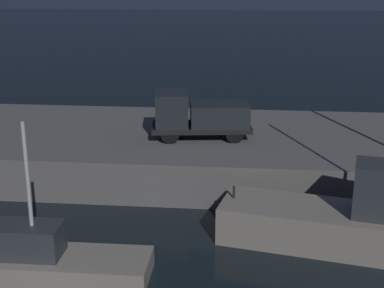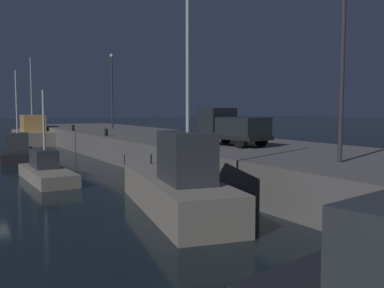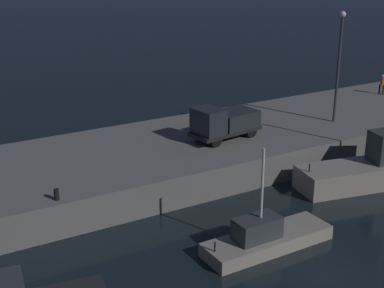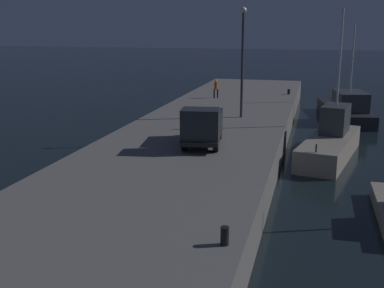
{
  "view_description": "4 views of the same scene",
  "coord_description": "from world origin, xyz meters",
  "px_view_note": "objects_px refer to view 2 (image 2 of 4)",
  "views": [
    {
      "loc": [
        5.97,
        -12.89,
        9.96
      ],
      "look_at": [
        3.28,
        13.72,
        1.79
      ],
      "focal_mm": 51.6,
      "sensor_mm": 36.0,
      "label": 1
    },
    {
      "loc": [
        26.14,
        -1.99,
        4.41
      ],
      "look_at": [
        -0.08,
        13.37,
        1.87
      ],
      "focal_mm": 40.71,
      "sensor_mm": 36.0,
      "label": 2
    },
    {
      "loc": [
        -16.93,
        -16.45,
        14.7
      ],
      "look_at": [
        2.04,
        15.78,
        1.4
      ],
      "focal_mm": 52.86,
      "sensor_mm": 36.0,
      "label": 3
    },
    {
      "loc": [
        -23.82,
        7.76,
        8.97
      ],
      "look_at": [
        4.32,
        14.95,
        1.84
      ],
      "focal_mm": 45.83,
      "sensor_mm": 36.0,
      "label": 4
    }
  ],
  "objects_px": {
    "lamp_post_west": "(112,85)",
    "lamp_post_east": "(343,53)",
    "fishing_trawler_red": "(177,187)",
    "bollard_east": "(73,128)",
    "fishing_boat_orange": "(18,150)",
    "bollard_central": "(106,132)",
    "fishing_trawler_green": "(46,171)",
    "fishing_boat_white": "(33,134)",
    "utility_truck": "(231,127)"
  },
  "relations": [
    {
      "from": "lamp_post_west",
      "to": "lamp_post_east",
      "type": "distance_m",
      "value": 34.44
    },
    {
      "from": "fishing_trawler_red",
      "to": "lamp_post_east",
      "type": "distance_m",
      "value": 9.17
    },
    {
      "from": "fishing_trawler_red",
      "to": "bollard_east",
      "type": "bearing_deg",
      "value": 173.16
    },
    {
      "from": "fishing_boat_orange",
      "to": "bollard_central",
      "type": "height_order",
      "value": "fishing_boat_orange"
    },
    {
      "from": "fishing_trawler_red",
      "to": "lamp_post_west",
      "type": "relative_size",
      "value": 1.18
    },
    {
      "from": "fishing_trawler_green",
      "to": "bollard_east",
      "type": "height_order",
      "value": "fishing_trawler_green"
    },
    {
      "from": "fishing_boat_white",
      "to": "lamp_post_east",
      "type": "xyz_separation_m",
      "value": [
        43.43,
        5.06,
        5.57
      ]
    },
    {
      "from": "fishing_trawler_red",
      "to": "fishing_boat_orange",
      "type": "bearing_deg",
      "value": -173.44
    },
    {
      "from": "fishing_trawler_green",
      "to": "fishing_boat_orange",
      "type": "bearing_deg",
      "value": 178.62
    },
    {
      "from": "lamp_post_east",
      "to": "utility_truck",
      "type": "bearing_deg",
      "value": 174.84
    },
    {
      "from": "lamp_post_west",
      "to": "lamp_post_east",
      "type": "relative_size",
      "value": 1.04
    },
    {
      "from": "fishing_trawler_green",
      "to": "lamp_post_west",
      "type": "height_order",
      "value": "lamp_post_west"
    },
    {
      "from": "fishing_boat_white",
      "to": "fishing_boat_orange",
      "type": "distance_m",
      "value": 17.47
    },
    {
      "from": "bollard_central",
      "to": "bollard_east",
      "type": "distance_m",
      "value": 9.49
    },
    {
      "from": "fishing_boat_orange",
      "to": "fishing_trawler_red",
      "type": "bearing_deg",
      "value": 6.56
    },
    {
      "from": "fishing_boat_white",
      "to": "fishing_trawler_green",
      "type": "relative_size",
      "value": 1.66
    },
    {
      "from": "fishing_boat_orange",
      "to": "lamp_post_west",
      "type": "relative_size",
      "value": 0.92
    },
    {
      "from": "fishing_boat_orange",
      "to": "lamp_post_west",
      "type": "distance_m",
      "value": 15.19
    },
    {
      "from": "fishing_trawler_red",
      "to": "fishing_trawler_green",
      "type": "xyz_separation_m",
      "value": [
        -11.08,
        -3.04,
        -0.49
      ]
    },
    {
      "from": "fishing_boat_orange",
      "to": "fishing_boat_white",
      "type": "bearing_deg",
      "value": 165.66
    },
    {
      "from": "fishing_trawler_green",
      "to": "lamp_post_east",
      "type": "relative_size",
      "value": 0.86
    },
    {
      "from": "fishing_trawler_red",
      "to": "lamp_post_west",
      "type": "bearing_deg",
      "value": 164.63
    },
    {
      "from": "fishing_trawler_green",
      "to": "lamp_post_west",
      "type": "distance_m",
      "value": 24.49
    },
    {
      "from": "fishing_trawler_red",
      "to": "lamp_post_east",
      "type": "xyz_separation_m",
      "value": [
        2.75,
        6.66,
        5.67
      ]
    },
    {
      "from": "fishing_boat_white",
      "to": "bollard_east",
      "type": "xyz_separation_m",
      "value": [
        11.58,
        1.89,
        1.12
      ]
    },
    {
      "from": "fishing_trawler_green",
      "to": "utility_truck",
      "type": "xyz_separation_m",
      "value": [
        4.42,
        10.54,
        2.6
      ]
    },
    {
      "from": "fishing_trawler_green",
      "to": "bollard_central",
      "type": "bearing_deg",
      "value": 141.53
    },
    {
      "from": "lamp_post_west",
      "to": "bollard_east",
      "type": "bearing_deg",
      "value": -64.08
    },
    {
      "from": "utility_truck",
      "to": "bollard_east",
      "type": "height_order",
      "value": "utility_truck"
    },
    {
      "from": "fishing_trawler_red",
      "to": "lamp_post_east",
      "type": "bearing_deg",
      "value": 67.53
    },
    {
      "from": "fishing_boat_orange",
      "to": "bollard_east",
      "type": "distance_m",
      "value": 8.35
    },
    {
      "from": "lamp_post_east",
      "to": "bollard_east",
      "type": "distance_m",
      "value": 32.32
    },
    {
      "from": "fishing_trawler_red",
      "to": "lamp_post_west",
      "type": "height_order",
      "value": "lamp_post_west"
    },
    {
      "from": "fishing_trawler_red",
      "to": "bollard_central",
      "type": "distance_m",
      "value": 20.01
    },
    {
      "from": "fishing_boat_white",
      "to": "fishing_trawler_green",
      "type": "bearing_deg",
      "value": -8.89
    },
    {
      "from": "fishing_boat_orange",
      "to": "fishing_trawler_green",
      "type": "bearing_deg",
      "value": -1.38
    },
    {
      "from": "fishing_trawler_red",
      "to": "bollard_central",
      "type": "relative_size",
      "value": 16.1
    },
    {
      "from": "fishing_trawler_red",
      "to": "fishing_trawler_green",
      "type": "bearing_deg",
      "value": -164.67
    },
    {
      "from": "utility_truck",
      "to": "fishing_trawler_green",
      "type": "bearing_deg",
      "value": -112.73
    },
    {
      "from": "fishing_boat_orange",
      "to": "bollard_east",
      "type": "relative_size",
      "value": 12.44
    },
    {
      "from": "lamp_post_west",
      "to": "bollard_central",
      "type": "height_order",
      "value": "lamp_post_west"
    },
    {
      "from": "fishing_trawler_green",
      "to": "bollard_east",
      "type": "distance_m",
      "value": 19.24
    },
    {
      "from": "fishing_trawler_green",
      "to": "fishing_boat_white",
      "type": "bearing_deg",
      "value": 171.11
    },
    {
      "from": "fishing_boat_white",
      "to": "lamp_post_east",
      "type": "distance_m",
      "value": 44.08
    },
    {
      "from": "lamp_post_west",
      "to": "bollard_central",
      "type": "distance_m",
      "value": 13.78
    },
    {
      "from": "lamp_post_east",
      "to": "bollard_central",
      "type": "height_order",
      "value": "lamp_post_east"
    },
    {
      "from": "fishing_trawler_green",
      "to": "bollard_east",
      "type": "xyz_separation_m",
      "value": [
        -18.02,
        6.53,
        1.71
      ]
    },
    {
      "from": "lamp_post_west",
      "to": "fishing_boat_white",
      "type": "bearing_deg",
      "value": -141.89
    },
    {
      "from": "lamp_post_west",
      "to": "utility_truck",
      "type": "xyz_separation_m",
      "value": [
        24.97,
        -1.19,
        -3.72
      ]
    },
    {
      "from": "fishing_trawler_green",
      "to": "lamp_post_east",
      "type": "xyz_separation_m",
      "value": [
        13.83,
        9.69,
        6.16
      ]
    }
  ]
}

